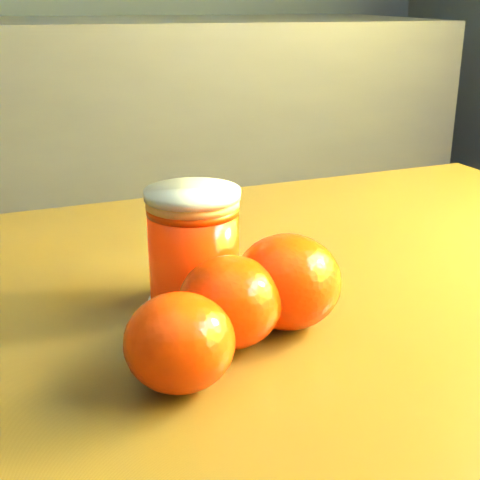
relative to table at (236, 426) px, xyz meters
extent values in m
cube|color=brown|center=(0.00, 0.00, 0.07)|extent=(1.05, 0.81, 0.04)
cylinder|color=#522314|center=(0.38, 0.34, -0.29)|extent=(0.05, 0.05, 0.69)
cylinder|color=#FF2D05|center=(-0.02, 0.04, 0.13)|extent=(0.07, 0.07, 0.08)
cylinder|color=#EFAA61|center=(-0.02, 0.04, 0.18)|extent=(0.07, 0.07, 0.01)
cylinder|color=silver|center=(-0.02, 0.04, 0.18)|extent=(0.07, 0.07, 0.00)
ellipsoid|color=#FF3705|center=(0.04, -0.01, 0.13)|extent=(0.09, 0.09, 0.07)
ellipsoid|color=#FF3705|center=(-0.01, -0.03, 0.12)|extent=(0.08, 0.08, 0.06)
ellipsoid|color=#FF3705|center=(-0.05, -0.08, 0.12)|extent=(0.08, 0.08, 0.06)
camera|label=1|loc=(-0.11, -0.43, 0.32)|focal=50.00mm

